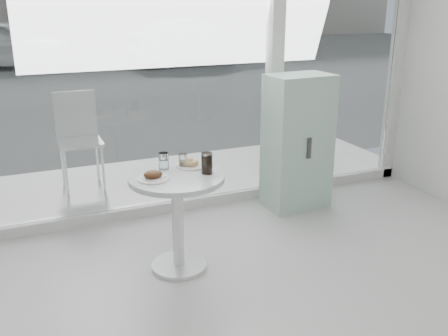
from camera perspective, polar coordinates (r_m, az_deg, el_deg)
name	(u,v)px	position (r m, az deg, el deg)	size (l,w,h in m)	color
storefront	(196,33)	(4.74, -3.19, 15.10)	(5.00, 0.14, 3.00)	silver
main_table	(177,203)	(3.80, -5.36, -3.95)	(0.72, 0.72, 0.77)	white
patio_deck	(169,179)	(5.82, -6.26, -1.30)	(5.60, 1.60, 0.05)	silver
street	(61,63)	(17.63, -18.17, 11.33)	(40.00, 24.00, 0.00)	#3C3C3C
mint_cabinet	(297,142)	(4.99, 8.38, 2.92)	(0.63, 0.45, 1.33)	#8CB3A2
patio_chair	(78,134)	(5.59, -16.30, 3.74)	(0.45, 0.45, 1.03)	white
car_white	(3,44)	(16.71, -23.98, 12.83)	(1.72, 4.28, 1.46)	silver
car_silver	(194,42)	(16.43, -3.40, 14.19)	(1.48, 4.25, 1.40)	#9C9EA3
plate_fritter	(154,176)	(3.65, -8.06, -0.91)	(0.23, 0.23, 0.07)	white
plate_donut	(190,164)	(3.90, -3.87, 0.47)	(0.23, 0.23, 0.05)	white
water_tumbler_a	(164,162)	(3.85, -6.91, 0.71)	(0.08, 0.08, 0.13)	white
water_tumbler_b	(183,161)	(3.87, -4.70, 0.75)	(0.07, 0.07, 0.11)	white
cola_glass	(207,164)	(3.72, -1.97, 0.51)	(0.08, 0.08, 0.16)	white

